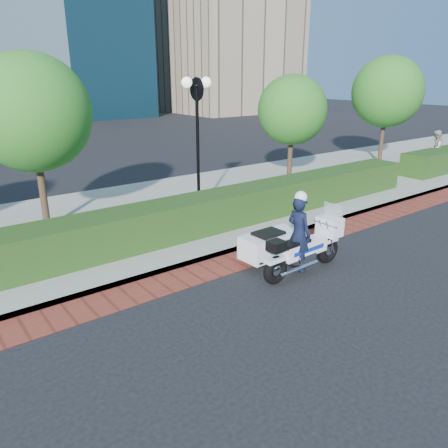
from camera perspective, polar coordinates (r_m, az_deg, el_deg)
ground at (r=10.20m, az=8.69°, el=-7.02°), size 120.00×120.00×0.00m
brick_strip at (r=11.18m, az=3.19°, el=-4.37°), size 60.00×1.00×0.01m
sidewalk at (r=14.65m, az=-8.27°, el=1.49°), size 60.00×8.00×0.15m
hedge_main at (r=12.52m, az=-2.99°, el=1.38°), size 18.00×1.20×1.00m
lamppost at (r=13.90m, az=-3.50°, el=12.88°), size 1.02×0.70×4.21m
tree_b at (r=13.21m, az=-23.81°, el=13.10°), size 3.20×3.20×4.89m
tree_c at (r=18.42m, az=8.91°, el=14.47°), size 2.80×2.80×4.30m
tree_d at (r=23.50m, az=20.55°, el=15.85°), size 3.40×3.40×5.16m
police_motorcycle at (r=10.39m, az=8.54°, el=-2.35°), size 2.49×1.75×2.02m
pedestrian at (r=23.49m, az=25.83°, el=8.82°), size 0.91×0.73×1.77m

